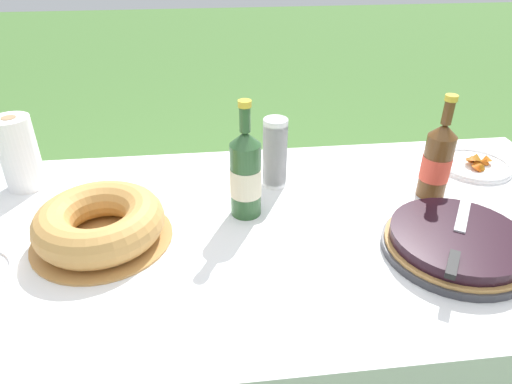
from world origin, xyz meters
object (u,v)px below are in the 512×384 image
(bundt_cake, at_px, (100,223))
(paper_towel_roll, at_px, (19,153))
(serving_knife, at_px, (458,238))
(cup_stack, at_px, (275,153))
(berry_tart, at_px, (456,243))
(cider_bottle_green, at_px, (246,174))
(snack_plate_near, at_px, (475,165))
(cider_bottle_amber, at_px, (437,161))

(bundt_cake, relative_size, paper_towel_roll, 1.57)
(serving_knife, relative_size, cup_stack, 1.52)
(berry_tart, xyz_separation_m, cider_bottle_green, (-0.49, 0.23, 0.09))
(cider_bottle_green, bearing_deg, serving_knife, -28.52)
(cider_bottle_green, relative_size, paper_towel_roll, 1.46)
(cup_stack, xyz_separation_m, snack_plate_near, (0.67, 0.03, -0.10))
(bundt_cake, relative_size, cider_bottle_green, 1.08)
(serving_knife, height_order, cider_bottle_amber, cider_bottle_amber)
(snack_plate_near, bearing_deg, cup_stack, -177.24)
(cider_bottle_green, bearing_deg, paper_towel_roll, 160.87)
(cup_stack, bearing_deg, paper_towel_roll, 173.97)
(cup_stack, bearing_deg, cider_bottle_amber, -14.21)
(serving_knife, xyz_separation_m, cup_stack, (-0.37, 0.40, 0.04))
(cider_bottle_amber, bearing_deg, paper_towel_roll, 170.86)
(bundt_cake, bearing_deg, cup_stack, 25.45)
(snack_plate_near, bearing_deg, bundt_cake, -167.27)
(cider_bottle_green, distance_m, paper_towel_roll, 0.68)
(cup_stack, distance_m, paper_towel_roll, 0.75)
(cup_stack, xyz_separation_m, cider_bottle_amber, (0.45, -0.11, 0.01))
(berry_tart, xyz_separation_m, bundt_cake, (-0.86, 0.15, 0.02))
(cider_bottle_green, distance_m, snack_plate_near, 0.80)
(berry_tart, bearing_deg, paper_towel_roll, 158.09)
(serving_knife, bearing_deg, berry_tart, -0.00)
(snack_plate_near, bearing_deg, paper_towel_roll, 178.11)
(serving_knife, height_order, cup_stack, cup_stack)
(serving_knife, bearing_deg, paper_towel_roll, 100.30)
(cup_stack, xyz_separation_m, cider_bottle_green, (-0.10, -0.15, 0.01))
(berry_tart, relative_size, cup_stack, 1.63)
(snack_plate_near, bearing_deg, berry_tart, -124.28)
(serving_knife, relative_size, paper_towel_roll, 1.46)
(berry_tart, distance_m, cup_stack, 0.55)
(cup_stack, bearing_deg, serving_knife, -47.26)
(berry_tart, height_order, cider_bottle_green, cider_bottle_green)
(berry_tart, relative_size, cider_bottle_green, 1.08)
(cider_bottle_green, bearing_deg, cider_bottle_amber, 3.35)
(cider_bottle_amber, bearing_deg, cup_stack, 165.79)
(bundt_cake, xyz_separation_m, cider_bottle_amber, (0.92, 0.11, 0.06))
(snack_plate_near, bearing_deg, serving_knife, -124.24)
(bundt_cake, height_order, paper_towel_roll, paper_towel_roll)
(bundt_cake, bearing_deg, serving_knife, -11.77)
(berry_tart, bearing_deg, serving_knife, -123.56)
(paper_towel_roll, bearing_deg, bundt_cake, -48.16)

